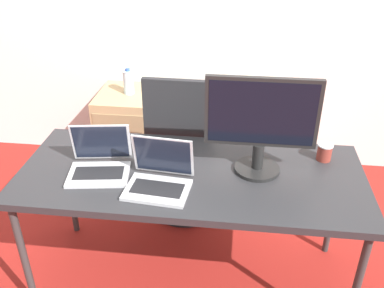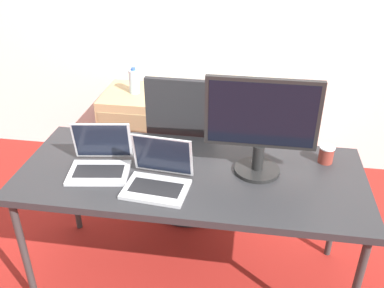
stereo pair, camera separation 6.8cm
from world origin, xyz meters
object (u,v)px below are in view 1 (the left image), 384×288
monitor (261,124)px  coffee_cup_white (147,150)px  laptop_left (100,163)px  laptop_right (159,178)px  coffee_cup_brown (325,152)px  cabinet_right (251,139)px  water_bottle (128,82)px  cabinet_left (132,132)px  office_chair (184,161)px

monitor → coffee_cup_white: (-0.61, 0.05, -0.23)m
laptop_left → laptop_right: size_ratio=1.03×
coffee_cup_brown → coffee_cup_white: bearing=-173.8°
cabinet_right → laptop_right: laptop_right is taller
cabinet_right → monitor: monitor is taller
water_bottle → cabinet_left: bearing=-90.0°
laptop_left → coffee_cup_white: (0.22, 0.16, 0.01)m
office_chair → laptop_right: size_ratio=3.33×
office_chair → cabinet_right: size_ratio=1.60×
water_bottle → laptop_right: laptop_right is taller
cabinet_left → coffee_cup_white: 1.25m
laptop_left → laptop_right: 0.35m
cabinet_right → monitor: size_ratio=1.22×
laptop_left → monitor: bearing=7.6°
laptop_right → monitor: 0.58m
coffee_cup_white → coffee_cup_brown: size_ratio=1.16×
cabinet_left → laptop_left: size_ratio=2.01×
laptop_left → cabinet_right: bearing=56.2°
laptop_right → coffee_cup_brown: 0.94m
water_bottle → coffee_cup_white: water_bottle is taller
monitor → coffee_cup_white: size_ratio=5.07×
cabinet_right → monitor: bearing=-89.9°
cabinet_left → laptop_left: 1.34m
cabinet_right → coffee_cup_white: 1.33m
cabinet_left → laptop_right: (0.50, -1.34, 0.48)m
cabinet_left → coffee_cup_brown: (1.37, -0.98, 0.48)m
water_bottle → laptop_left: size_ratio=0.60×
water_bottle → laptop_right: bearing=-69.5°
monitor → coffee_cup_brown: monitor is taller
office_chair → coffee_cup_brown: size_ratio=11.53×
office_chair → monitor: (0.48, -0.59, 0.63)m
coffee_cup_brown → laptop_left: bearing=-167.6°
cabinet_left → monitor: size_ratio=1.22×
cabinet_right → coffee_cup_white: size_ratio=6.18×
cabinet_left → laptop_right: 1.51m
cabinet_left → water_bottle: size_ratio=3.34×
cabinet_right → laptop_left: bearing=-123.8°
laptop_left → coffee_cup_brown: bearing=12.4°
monitor → coffee_cup_brown: (0.37, 0.16, -0.23)m
office_chair → coffee_cup_white: size_ratio=9.91×
coffee_cup_brown → cabinet_left: bearing=144.5°
cabinet_right → cabinet_left: bearing=180.0°
laptop_left → coffee_cup_white: laptop_left is taller
coffee_cup_white → laptop_right: bearing=-65.6°
laptop_left → coffee_cup_white: 0.27m
office_chair → coffee_cup_brown: 1.03m
cabinet_left → coffee_cup_brown: 1.75m
cabinet_left → monitor: monitor is taller
office_chair → monitor: bearing=-50.8°
laptop_left → monitor: size_ratio=0.61×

